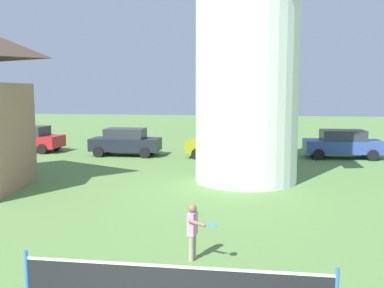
{
  "coord_description": "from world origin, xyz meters",
  "views": [
    {
      "loc": [
        1.53,
        -4.98,
        3.75
      ],
      "look_at": [
        0.27,
        3.59,
        2.68
      ],
      "focal_mm": 41.25,
      "sensor_mm": 36.0,
      "label": 1
    }
  ],
  "objects_px": {
    "parked_car_red": "(28,138)",
    "parked_car_blue": "(342,144)",
    "player_far": "(193,229)",
    "parked_car_mustard": "(224,143)",
    "tennis_net": "(174,284)",
    "parked_car_black": "(126,142)"
  },
  "relations": [
    {
      "from": "parked_car_red",
      "to": "parked_car_blue",
      "type": "xyz_separation_m",
      "value": [
        18.5,
        0.09,
        -0.0
      ]
    },
    {
      "from": "player_far",
      "to": "parked_car_mustard",
      "type": "distance_m",
      "value": 14.97
    },
    {
      "from": "player_far",
      "to": "parked_car_blue",
      "type": "xyz_separation_m",
      "value": [
        6.05,
        15.76,
        0.09
      ]
    },
    {
      "from": "tennis_net",
      "to": "parked_car_red",
      "type": "bearing_deg",
      "value": 124.27
    },
    {
      "from": "parked_car_black",
      "to": "parked_car_mustard",
      "type": "relative_size",
      "value": 0.95
    },
    {
      "from": "parked_car_black",
      "to": "parked_car_mustard",
      "type": "distance_m",
      "value": 5.64
    },
    {
      "from": "parked_car_mustard",
      "to": "parked_car_blue",
      "type": "distance_m",
      "value": 6.53
    },
    {
      "from": "tennis_net",
      "to": "parked_car_blue",
      "type": "distance_m",
      "value": 19.42
    },
    {
      "from": "parked_car_mustard",
      "to": "parked_car_blue",
      "type": "bearing_deg",
      "value": 6.95
    },
    {
      "from": "parked_car_black",
      "to": "parked_car_blue",
      "type": "bearing_deg",
      "value": 3.86
    },
    {
      "from": "tennis_net",
      "to": "parked_car_blue",
      "type": "bearing_deg",
      "value": 72.09
    },
    {
      "from": "parked_car_red",
      "to": "parked_car_black",
      "type": "xyz_separation_m",
      "value": [
        6.38,
        -0.73,
        -0.0
      ]
    },
    {
      "from": "player_far",
      "to": "parked_car_blue",
      "type": "distance_m",
      "value": 16.88
    },
    {
      "from": "parked_car_red",
      "to": "parked_car_black",
      "type": "bearing_deg",
      "value": -6.52
    },
    {
      "from": "parked_car_mustard",
      "to": "parked_car_blue",
      "type": "xyz_separation_m",
      "value": [
        6.48,
        0.79,
        -0.0
      ]
    },
    {
      "from": "parked_car_mustard",
      "to": "tennis_net",
      "type": "bearing_deg",
      "value": -88.35
    },
    {
      "from": "player_far",
      "to": "parked_car_red",
      "type": "distance_m",
      "value": 20.02
    },
    {
      "from": "parked_car_mustard",
      "to": "player_far",
      "type": "bearing_deg",
      "value": -88.34
    },
    {
      "from": "tennis_net",
      "to": "parked_car_red",
      "type": "xyz_separation_m",
      "value": [
        -12.53,
        18.39,
        0.12
      ]
    },
    {
      "from": "player_far",
      "to": "parked_car_red",
      "type": "relative_size",
      "value": 0.3
    },
    {
      "from": "player_far",
      "to": "parked_car_mustard",
      "type": "bearing_deg",
      "value": 91.66
    },
    {
      "from": "tennis_net",
      "to": "parked_car_black",
      "type": "distance_m",
      "value": 18.7
    }
  ]
}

